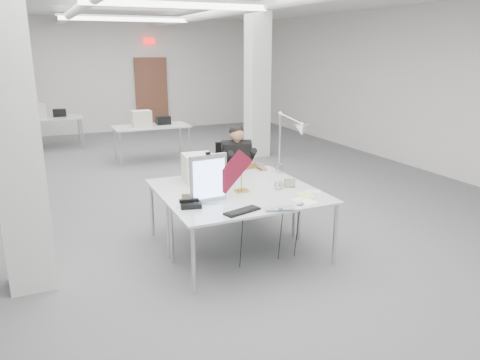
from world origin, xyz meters
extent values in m
cube|color=#57575A|center=(0.00, 0.00, -0.01)|extent=(10.00, 14.00, 0.02)
cube|color=silver|center=(0.00, 7.01, 1.60)|extent=(10.00, 0.02, 3.20)
cube|color=silver|center=(5.01, 0.00, 1.60)|extent=(0.02, 14.00, 3.20)
cube|color=white|center=(-2.30, -2.00, 1.60)|extent=(0.45, 0.45, 3.20)
cube|color=white|center=(2.50, 2.50, 1.60)|extent=(0.45, 0.45, 3.20)
cube|color=brown|center=(1.20, 6.94, 1.05)|extent=(0.95, 0.08, 2.10)
cube|color=red|center=(1.20, 6.90, 2.55)|extent=(0.32, 0.06, 0.16)
cylinder|color=silver|center=(1.40, 0.00, 3.02)|extent=(0.16, 13.60, 0.16)
cube|color=white|center=(0.00, 0.00, 2.98)|extent=(2.80, 0.14, 0.08)
cube|color=white|center=(0.00, 4.00, 2.98)|extent=(2.80, 0.14, 0.08)
cube|color=silver|center=(0.00, -2.50, 0.74)|extent=(1.80, 0.90, 0.02)
cube|color=silver|center=(0.00, -1.60, 0.74)|extent=(1.80, 0.90, 0.02)
cube|color=silver|center=(0.20, 3.00, 0.74)|extent=(1.60, 0.80, 0.02)
cube|color=silver|center=(-1.80, 5.20, 0.74)|extent=(1.60, 0.80, 0.02)
cube|color=silver|center=(-0.46, -2.32, 1.02)|extent=(0.43, 0.08, 0.53)
cube|color=maroon|center=(-0.19, -2.36, 1.07)|extent=(0.45, 0.13, 0.50)
cube|color=black|center=(-0.26, -2.78, 0.77)|extent=(0.43, 0.25, 0.02)
imported|color=silver|center=(0.11, -2.92, 0.77)|extent=(0.36, 0.28, 0.03)
ellipsoid|color=#B1B1B6|center=(0.40, -2.83, 0.77)|extent=(0.10, 0.08, 0.04)
cube|color=black|center=(-0.69, -2.40, 0.78)|extent=(0.26, 0.24, 0.05)
cube|color=tan|center=(-0.68, -2.26, 0.80)|extent=(0.13, 0.06, 0.10)
cube|color=#A48546|center=(0.63, -2.21, 0.81)|extent=(0.14, 0.10, 0.11)
cylinder|color=#A6A6AB|center=(0.47, -2.23, 0.81)|extent=(0.12, 0.06, 0.11)
cube|color=white|center=(0.51, -2.74, 0.76)|extent=(0.24, 0.31, 0.01)
cube|color=#E8DA8B|center=(0.64, -2.56, 0.76)|extent=(0.21, 0.26, 0.01)
cube|color=silver|center=(0.79, -2.47, 0.76)|extent=(0.22, 0.20, 0.01)
cube|color=beige|center=(-0.28, -1.47, 0.93)|extent=(0.39, 0.38, 0.34)
camera|label=1|loc=(-2.15, -6.92, 2.40)|focal=35.00mm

